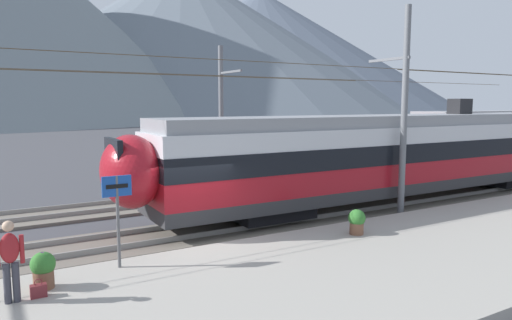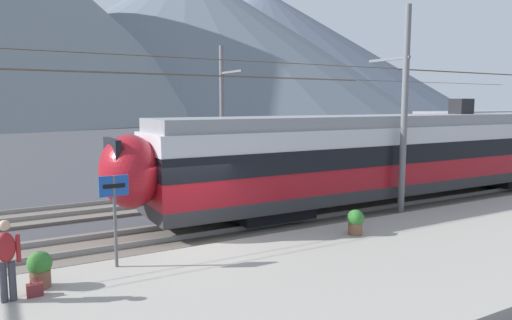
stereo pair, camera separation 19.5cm
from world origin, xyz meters
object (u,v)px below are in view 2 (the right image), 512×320
at_px(catenary_mast_far_side, 223,114).
at_px(potted_plant_platform_edge, 355,221).
at_px(platform_sign, 114,200).
at_px(catenary_mast_mid, 402,109).
at_px(passenger_walking, 6,256).
at_px(potted_plant_by_shelter, 40,267).
at_px(train_near_platform, 397,154).
at_px(handbag_beside_passenger, 35,290).

bearing_deg(catenary_mast_far_side, potted_plant_platform_edge, -92.85).
bearing_deg(platform_sign, catenary_mast_mid, 6.02).
height_order(passenger_walking, potted_plant_by_shelter, passenger_walking).
distance_m(catenary_mast_far_side, platform_sign, 12.41).
bearing_deg(potted_plant_platform_edge, passenger_walking, -178.48).
height_order(train_near_platform, platform_sign, train_near_platform).
bearing_deg(train_near_platform, potted_plant_by_shelter, -167.00).
bearing_deg(potted_plant_by_shelter, passenger_walking, -142.93).
relative_size(platform_sign, potted_plant_by_shelter, 2.80).
relative_size(train_near_platform, catenary_mast_far_side, 0.61).
distance_m(passenger_walking, handbag_beside_passenger, 0.94).
distance_m(train_near_platform, handbag_beside_passenger, 14.87).
height_order(handbag_beside_passenger, potted_plant_platform_edge, potted_plant_platform_edge).
bearing_deg(potted_plant_platform_edge, platform_sign, 174.18).
height_order(platform_sign, potted_plant_by_shelter, platform_sign).
xyz_separation_m(passenger_walking, potted_plant_by_shelter, (0.62, 0.47, -0.49)).
bearing_deg(catenary_mast_mid, potted_plant_by_shelter, -172.59).
bearing_deg(catenary_mast_far_side, platform_sign, -127.95).
distance_m(handbag_beside_passenger, potted_plant_platform_edge, 8.93).
xyz_separation_m(platform_sign, passenger_walking, (-2.37, -0.97, -0.72)).
relative_size(train_near_platform, potted_plant_by_shelter, 29.80).
height_order(catenary_mast_mid, passenger_walking, catenary_mast_mid).
distance_m(catenary_mast_mid, handbag_beside_passenger, 13.41).
height_order(platform_sign, handbag_beside_passenger, platform_sign).
relative_size(catenary_mast_far_side, potted_plant_by_shelter, 48.69).
bearing_deg(catenary_mast_far_side, handbag_beside_passenger, -131.63).
distance_m(catenary_mast_far_side, handbag_beside_passenger, 14.59).
xyz_separation_m(catenary_mast_mid, passenger_walking, (-13.22, -2.11, -2.83)).
relative_size(platform_sign, potted_plant_platform_edge, 2.93).
relative_size(catenary_mast_far_side, passenger_walking, 23.35).
height_order(catenary_mast_far_side, platform_sign, catenary_mast_far_side).
relative_size(potted_plant_platform_edge, potted_plant_by_shelter, 0.96).
xyz_separation_m(catenary_mast_far_side, potted_plant_by_shelter, (-9.29, -10.17, -3.01)).
relative_size(catenary_mast_mid, passenger_walking, 23.35).
bearing_deg(potted_plant_by_shelter, potted_plant_platform_edge, -1.45).
distance_m(catenary_mast_mid, catenary_mast_far_side, 9.16).
height_order(catenary_mast_mid, platform_sign, catenary_mast_mid).
distance_m(train_near_platform, catenary_mast_far_side, 8.59).
bearing_deg(train_near_platform, passenger_walking, -165.80).
relative_size(handbag_beside_passenger, potted_plant_platform_edge, 0.51).
relative_size(train_near_platform, platform_sign, 10.63).
height_order(train_near_platform, catenary_mast_far_side, catenary_mast_far_side).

